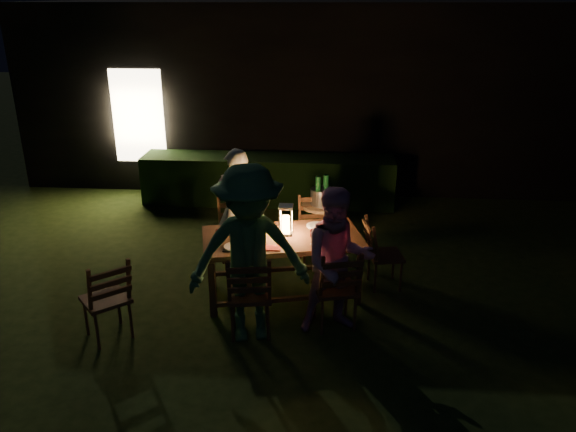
# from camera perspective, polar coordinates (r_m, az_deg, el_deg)

# --- Properties ---
(garden_envelope) EXTENTS (40.00, 40.00, 3.20)m
(garden_envelope) POSITION_cam_1_polar(r_m,az_deg,el_deg) (11.53, 1.74, 12.92)
(garden_envelope) COLOR black
(garden_envelope) RESTS_ON ground
(dining_table) EXTENTS (1.96, 1.29, 0.75)m
(dining_table) POSITION_cam_1_polar(r_m,az_deg,el_deg) (6.43, -0.60, -2.65)
(dining_table) COLOR #4D2D19
(dining_table) RESTS_ON ground
(chair_near_left) EXTENTS (0.50, 0.53, 0.98)m
(chair_near_left) POSITION_cam_1_polar(r_m,az_deg,el_deg) (5.88, -3.88, -9.34)
(chair_near_left) COLOR #4D2D19
(chair_near_left) RESTS_ON ground
(chair_near_right) EXTENTS (0.53, 0.56, 0.96)m
(chair_near_right) POSITION_cam_1_polar(r_m,az_deg,el_deg) (6.01, 4.82, -8.67)
(chair_near_right) COLOR #4D2D19
(chair_near_right) RESTS_ON ground
(chair_far_left) EXTENTS (0.59, 0.61, 1.03)m
(chair_far_left) POSITION_cam_1_polar(r_m,az_deg,el_deg) (7.23, -5.04, -3.01)
(chair_far_left) COLOR #4D2D19
(chair_far_left) RESTS_ON ground
(chair_far_right) EXTENTS (0.49, 0.51, 0.91)m
(chair_far_right) POSITION_cam_1_polar(r_m,az_deg,el_deg) (7.37, 2.77, -2.77)
(chair_far_right) COLOR #4D2D19
(chair_far_right) RESTS_ON ground
(chair_end) EXTENTS (0.49, 0.47, 0.90)m
(chair_end) POSITION_cam_1_polar(r_m,az_deg,el_deg) (6.87, 9.66, -5.01)
(chair_end) COLOR #4D2D19
(chair_end) RESTS_ON ground
(chair_spare) EXTENTS (0.62, 0.63, 0.96)m
(chair_spare) POSITION_cam_1_polar(r_m,az_deg,el_deg) (6.09, -17.81, -9.34)
(chair_spare) COLOR #4D2D19
(chair_spare) RESTS_ON ground
(person_house_side) EXTENTS (0.65, 0.50, 1.58)m
(person_house_side) POSITION_cam_1_polar(r_m,az_deg,el_deg) (7.09, -5.18, 0.68)
(person_house_side) COLOR #EBE6C9
(person_house_side) RESTS_ON ground
(person_opp_right) EXTENTS (0.88, 0.76, 1.57)m
(person_opp_right) POSITION_cam_1_polar(r_m,az_deg,el_deg) (5.73, 5.08, -4.65)
(person_opp_right) COLOR #C98AB1
(person_opp_right) RESTS_ON ground
(person_opp_left) EXTENTS (1.33, 0.95, 1.86)m
(person_opp_left) POSITION_cam_1_polar(r_m,az_deg,el_deg) (5.54, -3.97, -3.99)
(person_opp_left) COLOR #356A3E
(person_opp_left) RESTS_ON ground
(lantern) EXTENTS (0.16, 0.16, 0.35)m
(lantern) POSITION_cam_1_polar(r_m,az_deg,el_deg) (6.39, -0.23, -0.55)
(lantern) COLOR white
(lantern) RESTS_ON dining_table
(plate_far_left) EXTENTS (0.25, 0.25, 0.01)m
(plate_far_left) POSITION_cam_1_polar(r_m,az_deg,el_deg) (6.55, -5.65, -1.52)
(plate_far_left) COLOR white
(plate_far_left) RESTS_ON dining_table
(plate_near_left) EXTENTS (0.25, 0.25, 0.01)m
(plate_near_left) POSITION_cam_1_polar(r_m,az_deg,el_deg) (6.14, -5.38, -3.11)
(plate_near_left) COLOR white
(plate_near_left) RESTS_ON dining_table
(plate_far_right) EXTENTS (0.25, 0.25, 0.01)m
(plate_far_right) POSITION_cam_1_polar(r_m,az_deg,el_deg) (6.67, 2.95, -0.99)
(plate_far_right) COLOR white
(plate_far_right) RESTS_ON dining_table
(plate_near_right) EXTENTS (0.25, 0.25, 0.01)m
(plate_near_right) POSITION_cam_1_polar(r_m,az_deg,el_deg) (6.27, 3.77, -2.51)
(plate_near_right) COLOR white
(plate_near_right) RESTS_ON dining_table
(wineglass_a) EXTENTS (0.06, 0.06, 0.18)m
(wineglass_a) POSITION_cam_1_polar(r_m,az_deg,el_deg) (6.59, -3.55, -0.54)
(wineglass_a) COLOR #59070F
(wineglass_a) RESTS_ON dining_table
(wineglass_b) EXTENTS (0.06, 0.06, 0.18)m
(wineglass_b) POSITION_cam_1_polar(r_m,az_deg,el_deg) (6.20, -7.04, -2.14)
(wineglass_b) COLOR #59070F
(wineglass_b) RESTS_ON dining_table
(wineglass_c) EXTENTS (0.06, 0.06, 0.18)m
(wineglass_c) POSITION_cam_1_polar(r_m,az_deg,el_deg) (6.16, 2.54, -2.15)
(wineglass_c) COLOR #59070F
(wineglass_c) RESTS_ON dining_table
(wineglass_d) EXTENTS (0.06, 0.06, 0.18)m
(wineglass_d) POSITION_cam_1_polar(r_m,az_deg,el_deg) (6.64, 4.47, -0.39)
(wineglass_d) COLOR #59070F
(wineglass_d) RESTS_ON dining_table
(wineglass_e) EXTENTS (0.06, 0.06, 0.18)m
(wineglass_e) POSITION_cam_1_polar(r_m,az_deg,el_deg) (6.08, -1.12, -2.46)
(wineglass_e) COLOR silver
(wineglass_e) RESTS_ON dining_table
(bottle_table) EXTENTS (0.07, 0.07, 0.28)m
(bottle_table) POSITION_cam_1_polar(r_m,az_deg,el_deg) (6.31, -2.85, -1.02)
(bottle_table) COLOR #0F471E
(bottle_table) RESTS_ON dining_table
(napkin_left) EXTENTS (0.18, 0.14, 0.01)m
(napkin_left) POSITION_cam_1_polar(r_m,az_deg,el_deg) (6.09, -1.55, -3.27)
(napkin_left) COLOR red
(napkin_left) RESTS_ON dining_table
(napkin_right) EXTENTS (0.18, 0.14, 0.01)m
(napkin_right) POSITION_cam_1_polar(r_m,az_deg,el_deg) (6.23, 4.83, -2.76)
(napkin_right) COLOR red
(napkin_right) RESTS_ON dining_table
(phone) EXTENTS (0.14, 0.07, 0.01)m
(phone) POSITION_cam_1_polar(r_m,az_deg,el_deg) (6.07, -5.99, -3.49)
(phone) COLOR black
(phone) RESTS_ON dining_table
(side_table) EXTENTS (0.53, 0.53, 0.72)m
(side_table) POSITION_cam_1_polar(r_m,az_deg,el_deg) (7.49, 3.43, 0.58)
(side_table) COLOR olive
(side_table) RESTS_ON ground
(ice_bucket) EXTENTS (0.30, 0.30, 0.22)m
(ice_bucket) POSITION_cam_1_polar(r_m,az_deg,el_deg) (7.43, 3.46, 1.98)
(ice_bucket) COLOR #A5A8AD
(ice_bucket) RESTS_ON side_table
(bottle_bucket_a) EXTENTS (0.07, 0.07, 0.32)m
(bottle_bucket_a) POSITION_cam_1_polar(r_m,az_deg,el_deg) (7.37, 3.08, 2.25)
(bottle_bucket_a) COLOR #0F471E
(bottle_bucket_a) RESTS_ON side_table
(bottle_bucket_b) EXTENTS (0.07, 0.07, 0.32)m
(bottle_bucket_b) POSITION_cam_1_polar(r_m,az_deg,el_deg) (7.45, 3.86, 2.43)
(bottle_bucket_b) COLOR #0F471E
(bottle_bucket_b) RESTS_ON side_table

